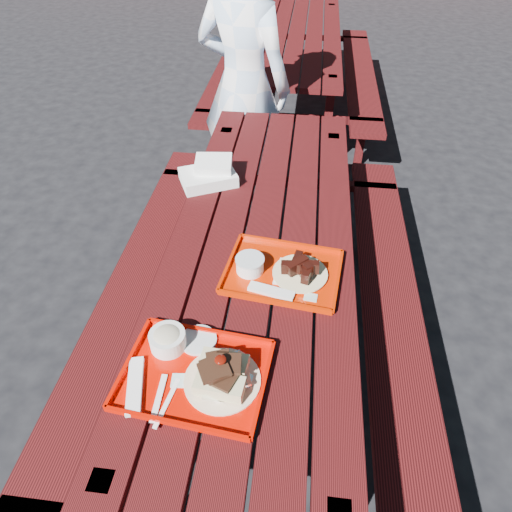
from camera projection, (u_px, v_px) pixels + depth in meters
The scene contains 7 objects.
ground at pixel (259, 355), 2.34m from camera, with size 60.00×60.00×0.00m, color black.
picnic_table_near at pixel (260, 278), 1.96m from camera, with size 1.41×2.40×0.75m.
picnic_table_far at pixel (296, 55), 4.02m from camera, with size 1.41×2.40×0.75m.
near_tray at pixel (196, 365), 1.37m from camera, with size 0.46×0.38×0.14m.
far_tray at pixel (280, 271), 1.69m from camera, with size 0.46×0.37×0.07m.
white_cloth at pixel (210, 174), 2.14m from camera, with size 0.30×0.27×0.10m.
person at pixel (244, 86), 2.81m from camera, with size 0.61×0.40×1.67m, color #B3CDED.
Camera 1 is at (0.15, -1.38, 1.94)m, focal length 32.00 mm.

